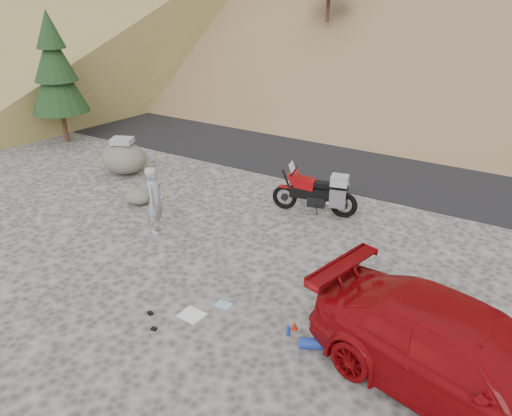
# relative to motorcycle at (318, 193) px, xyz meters

# --- Properties ---
(ground) EXTENTS (140.00, 140.00, 0.00)m
(ground) POSITION_rel_motorcycle_xyz_m (-0.57, -3.70, -0.62)
(ground) COLOR #3D3B39
(ground) RESTS_ON ground
(road) EXTENTS (120.00, 7.00, 0.05)m
(road) POSITION_rel_motorcycle_xyz_m (-0.57, 5.30, -0.62)
(road) COLOR black
(road) RESTS_ON ground
(conifer_verge) EXTENTS (2.20, 2.20, 5.04)m
(conifer_verge) POSITION_rel_motorcycle_xyz_m (-11.57, 0.80, 2.27)
(conifer_verge) COLOR #372014
(conifer_verge) RESTS_ON ground
(motorcycle) EXTENTS (2.43, 1.03, 1.46)m
(motorcycle) POSITION_rel_motorcycle_xyz_m (0.00, 0.00, 0.00)
(motorcycle) COLOR black
(motorcycle) RESTS_ON ground
(man) EXTENTS (0.59, 0.75, 1.80)m
(man) POSITION_rel_motorcycle_xyz_m (-3.16, -3.19, -0.62)
(man) COLOR #99999F
(man) RESTS_ON ground
(red_car) EXTENTS (5.63, 3.34, 1.53)m
(red_car) POSITION_rel_motorcycle_xyz_m (4.88, -5.01, -0.62)
(red_car) COLOR maroon
(red_car) RESTS_ON ground
(boulder) EXTENTS (1.84, 1.65, 1.22)m
(boulder) POSITION_rel_motorcycle_xyz_m (-6.99, -0.53, -0.09)
(boulder) COLOR #58544C
(boulder) RESTS_ON ground
(small_rock) EXTENTS (0.94, 0.88, 0.48)m
(small_rock) POSITION_rel_motorcycle_xyz_m (-4.81, -2.16, -0.39)
(small_rock) COLOR #58544C
(small_rock) RESTS_ON ground
(gear_white_cloth) EXTENTS (0.50, 0.46, 0.02)m
(gear_white_cloth) POSITION_rel_motorcycle_xyz_m (-0.14, -5.60, -0.62)
(gear_white_cloth) COLOR white
(gear_white_cloth) RESTS_ON ground
(gear_blue_mat) EXTENTS (0.55, 0.41, 0.20)m
(gear_blue_mat) POSITION_rel_motorcycle_xyz_m (2.34, -5.20, -0.52)
(gear_blue_mat) COLOR #19319A
(gear_blue_mat) RESTS_ON ground
(gear_bottle) EXTENTS (0.10, 0.10, 0.21)m
(gear_bottle) POSITION_rel_motorcycle_xyz_m (1.80, -5.12, -0.52)
(gear_bottle) COLOR #19319A
(gear_bottle) RESTS_ON ground
(gear_funnel) EXTENTS (0.16, 0.16, 0.17)m
(gear_funnel) POSITION_rel_motorcycle_xyz_m (1.81, -4.90, -0.54)
(gear_funnel) COLOR red
(gear_funnel) RESTS_ON ground
(gear_glove_a) EXTENTS (0.15, 0.13, 0.04)m
(gear_glove_a) POSITION_rel_motorcycle_xyz_m (-0.89, -6.00, -0.61)
(gear_glove_a) COLOR black
(gear_glove_a) RESTS_ON ground
(gear_glove_b) EXTENTS (0.12, 0.10, 0.04)m
(gear_glove_b) POSITION_rel_motorcycle_xyz_m (-0.49, -6.33, -0.61)
(gear_glove_b) COLOR black
(gear_glove_b) RESTS_ON ground
(gear_blue_cloth) EXTENTS (0.35, 0.27, 0.01)m
(gear_blue_cloth) POSITION_rel_motorcycle_xyz_m (0.21, -4.98, -0.62)
(gear_blue_cloth) COLOR #85B2CD
(gear_blue_cloth) RESTS_ON ground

